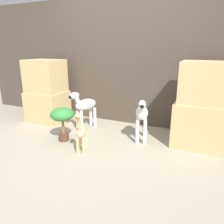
{
  "coord_description": "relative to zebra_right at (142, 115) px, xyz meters",
  "views": [
    {
      "loc": [
        1.43,
        -2.19,
        1.37
      ],
      "look_at": [
        0.06,
        0.83,
        0.37
      ],
      "focal_mm": 35.0,
      "sensor_mm": 36.0,
      "label": 1
    }
  ],
  "objects": [
    {
      "name": "rock_pillar_left",
      "position": [
        -1.92,
        0.2,
        0.14
      ],
      "size": [
        0.69,
        0.56,
        1.14
      ],
      "color": "tan",
      "rests_on": "ground_plane"
    },
    {
      "name": "potted_palm_front",
      "position": [
        -1.07,
        -0.47,
        -0.03
      ],
      "size": [
        0.35,
        0.35,
        0.51
      ],
      "color": "#513323",
      "rests_on": "ground_plane"
    },
    {
      "name": "wall_back",
      "position": [
        -0.57,
        0.72,
        0.69
      ],
      "size": [
        6.4,
        0.08,
        2.2
      ],
      "color": "#473D33",
      "rests_on": "ground_plane"
    },
    {
      "name": "giraffe_figurine",
      "position": [
        -0.63,
        -0.66,
        -0.12
      ],
      "size": [
        0.26,
        0.43,
        0.6
      ],
      "color": "#E0C184",
      "rests_on": "ground_plane"
    },
    {
      "name": "ground_plane",
      "position": [
        -0.57,
        -0.76,
        -0.41
      ],
      "size": [
        14.0,
        14.0,
        0.0
      ],
      "primitive_type": "plane",
      "color": "#9E937F"
    },
    {
      "name": "zebra_left",
      "position": [
        -1.02,
        0.07,
        0.0
      ],
      "size": [
        0.31,
        0.55,
        0.67
      ],
      "color": "silver",
      "rests_on": "ground_plane"
    },
    {
      "name": "zebra_right",
      "position": [
        0.0,
        0.0,
        0.0
      ],
      "size": [
        0.29,
        0.55,
        0.67
      ],
      "color": "silver",
      "rests_on": "ground_plane"
    },
    {
      "name": "rock_pillar_right",
      "position": [
        0.78,
        0.2,
        0.15
      ],
      "size": [
        0.69,
        0.56,
        1.18
      ],
      "color": "tan",
      "rests_on": "ground_plane"
    }
  ]
}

